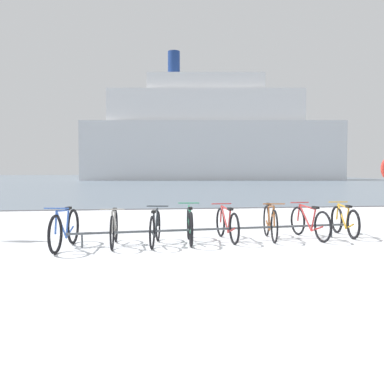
% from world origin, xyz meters
% --- Properties ---
extents(ground, '(80.00, 132.00, 0.08)m').
position_xyz_m(ground, '(0.00, 53.90, -0.04)').
color(ground, white).
extents(bike_rack, '(6.11, 0.72, 0.31)m').
position_xyz_m(bike_rack, '(0.10, 2.14, 0.27)').
color(bike_rack, '#4C5156').
rests_on(bike_rack, ground).
extents(bicycle_0, '(0.47, 1.80, 0.84)m').
position_xyz_m(bicycle_0, '(-2.97, 1.78, 0.38)').
color(bicycle_0, black).
rests_on(bicycle_0, ground).
extents(bicycle_1, '(0.46, 1.64, 0.79)m').
position_xyz_m(bicycle_1, '(-2.03, 1.94, 0.36)').
color(bicycle_1, black).
rests_on(bicycle_1, ground).
extents(bicycle_2, '(0.46, 1.62, 0.78)m').
position_xyz_m(bicycle_2, '(-1.20, 1.95, 0.35)').
color(bicycle_2, black).
rests_on(bicycle_2, ground).
extents(bicycle_3, '(0.46, 1.67, 0.82)m').
position_xyz_m(bicycle_3, '(-0.46, 2.11, 0.37)').
color(bicycle_3, black).
rests_on(bicycle_3, ground).
extents(bicycle_4, '(0.46, 1.74, 0.78)m').
position_xyz_m(bicycle_4, '(0.38, 2.32, 0.35)').
color(bicycle_4, black).
rests_on(bicycle_4, ground).
extents(bicycle_5, '(0.46, 1.69, 0.83)m').
position_xyz_m(bicycle_5, '(1.35, 2.32, 0.38)').
color(bicycle_5, black).
rests_on(bicycle_5, ground).
extents(bicycle_6, '(0.46, 1.76, 0.79)m').
position_xyz_m(bicycle_6, '(2.27, 2.33, 0.36)').
color(bicycle_6, black).
rests_on(bicycle_6, ground).
extents(bicycle_7, '(0.46, 1.61, 0.78)m').
position_xyz_m(bicycle_7, '(3.23, 2.57, 0.35)').
color(bicycle_7, black).
rests_on(bicycle_7, ground).
extents(ferry_ship, '(38.73, 14.97, 19.26)m').
position_xyz_m(ferry_ship, '(9.84, 57.96, 6.47)').
color(ferry_ship, silver).
rests_on(ferry_ship, ground).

